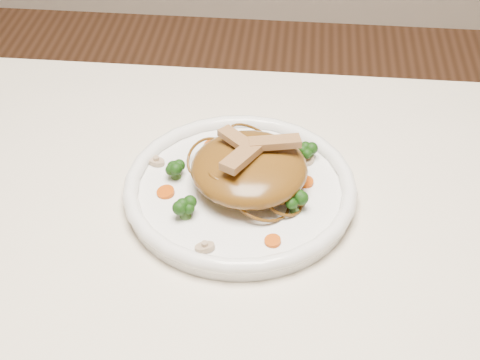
{
  "coord_description": "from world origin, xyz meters",
  "views": [
    {
      "loc": [
        0.06,
        -0.59,
        1.37
      ],
      "look_at": [
        -0.01,
        0.09,
        0.78
      ],
      "focal_mm": 52.99,
      "sensor_mm": 36.0,
      "label": 1
    }
  ],
  "objects": [
    {
      "name": "chicken_c",
      "position": [
        -0.0,
        0.08,
        0.83
      ],
      "size": [
        0.05,
        0.07,
        0.01
      ],
      "primitive_type": "cube",
      "rotation": [
        0.0,
        0.0,
        4.21
      ],
      "color": "#A6844E",
      "rests_on": "noodle_mound"
    },
    {
      "name": "carrot_3",
      "position": [
        -0.05,
        0.17,
        0.77
      ],
      "size": [
        0.03,
        0.03,
        0.0
      ],
      "primitive_type": "cylinder",
      "rotation": [
        0.0,
        0.0,
        0.32
      ],
      "color": "#C24507",
      "rests_on": "plate"
    },
    {
      "name": "plate",
      "position": [
        -0.01,
        0.09,
        0.76
      ],
      "size": [
        0.39,
        0.39,
        0.02
      ],
      "primitive_type": "cylinder",
      "rotation": [
        0.0,
        0.0,
        0.4
      ],
      "color": "white",
      "rests_on": "table"
    },
    {
      "name": "mushroom_3",
      "position": [
        0.04,
        0.17,
        0.77
      ],
      "size": [
        0.04,
        0.04,
        0.01
      ],
      "primitive_type": "cylinder",
      "rotation": [
        0.0,
        0.0,
        2.14
      ],
      "color": "beige",
      "rests_on": "plate"
    },
    {
      "name": "mushroom_0",
      "position": [
        -0.04,
        -0.02,
        0.77
      ],
      "size": [
        0.03,
        0.03,
        0.01
      ],
      "primitive_type": "cylinder",
      "rotation": [
        0.0,
        0.0,
        0.28
      ],
      "color": "beige",
      "rests_on": "plate"
    },
    {
      "name": "carrot_1",
      "position": [
        -0.1,
        0.07,
        0.77
      ],
      "size": [
        0.03,
        0.03,
        0.0
      ],
      "primitive_type": "cylinder",
      "rotation": [
        0.0,
        0.0,
        -0.21
      ],
      "color": "#C24507",
      "rests_on": "plate"
    },
    {
      "name": "chicken_b",
      "position": [
        -0.01,
        0.11,
        0.83
      ],
      "size": [
        0.06,
        0.05,
        0.01
      ],
      "primitive_type": "cube",
      "rotation": [
        0.0,
        0.0,
        2.42
      ],
      "color": "#A6844E",
      "rests_on": "noodle_mound"
    },
    {
      "name": "broccoli_1",
      "position": [
        -0.09,
        0.1,
        0.78
      ],
      "size": [
        0.03,
        0.03,
        0.03
      ],
      "primitive_type": null,
      "rotation": [
        0.0,
        0.0,
        0.1
      ],
      "color": "#163C0C",
      "rests_on": "plate"
    },
    {
      "name": "noodle_mound",
      "position": [
        0.0,
        0.1,
        0.79
      ],
      "size": [
        0.18,
        0.18,
        0.05
      ],
      "primitive_type": "ellipsoid",
      "rotation": [
        0.0,
        0.0,
        -0.22
      ],
      "color": "brown",
      "rests_on": "plate"
    },
    {
      "name": "broccoli_3",
      "position": [
        0.07,
        0.05,
        0.78
      ],
      "size": [
        0.04,
        0.04,
        0.03
      ],
      "primitive_type": null,
      "rotation": [
        0.0,
        0.0,
        -0.28
      ],
      "color": "#163C0C",
      "rests_on": "plate"
    },
    {
      "name": "table",
      "position": [
        0.0,
        0.0,
        0.65
      ],
      "size": [
        1.2,
        0.8,
        0.75
      ],
      "color": "beige",
      "rests_on": "ground"
    },
    {
      "name": "carrot_4",
      "position": [
        0.04,
        -0.0,
        0.77
      ],
      "size": [
        0.02,
        0.02,
        0.0
      ],
      "primitive_type": "cylinder",
      "rotation": [
        0.0,
        0.0,
        -0.06
      ],
      "color": "#C24507",
      "rests_on": "plate"
    },
    {
      "name": "broccoli_0",
      "position": [
        0.08,
        0.16,
        0.78
      ],
      "size": [
        0.03,
        0.03,
        0.03
      ],
      "primitive_type": null,
      "rotation": [
        0.0,
        0.0,
        0.32
      ],
      "color": "#163C0C",
      "rests_on": "plate"
    },
    {
      "name": "carrot_0",
      "position": [
        0.04,
        0.18,
        0.77
      ],
      "size": [
        0.02,
        0.02,
        0.0
      ],
      "primitive_type": "cylinder",
      "rotation": [
        0.0,
        0.0,
        0.39
      ],
      "color": "#C24507",
      "rests_on": "plate"
    },
    {
      "name": "carrot_2",
      "position": [
        0.08,
        0.11,
        0.77
      ],
      "size": [
        0.03,
        0.03,
        0.0
      ],
      "primitive_type": "cylinder",
      "rotation": [
        0.0,
        0.0,
        -0.26
      ],
      "color": "#C24507",
      "rests_on": "plate"
    },
    {
      "name": "mushroom_2",
      "position": [
        -0.12,
        0.13,
        0.77
      ],
      "size": [
        0.03,
        0.03,
        0.01
      ],
      "primitive_type": "cylinder",
      "rotation": [
        0.0,
        0.0,
        -0.38
      ],
      "color": "beige",
      "rests_on": "plate"
    },
    {
      "name": "chicken_a",
      "position": [
        0.03,
        0.11,
        0.83
      ],
      "size": [
        0.07,
        0.04,
        0.01
      ],
      "primitive_type": "cube",
      "rotation": [
        0.0,
        0.0,
        0.23
      ],
      "color": "#A6844E",
      "rests_on": "noodle_mound"
    },
    {
      "name": "mushroom_1",
      "position": [
        0.08,
        0.15,
        0.77
      ],
      "size": [
        0.03,
        0.03,
        0.01
      ],
      "primitive_type": "cylinder",
      "rotation": [
        0.0,
        0.0,
        1.18
      ],
      "color": "beige",
      "rests_on": "plate"
    },
    {
      "name": "broccoli_2",
      "position": [
        -0.07,
        0.03,
        0.78
      ],
      "size": [
        0.04,
        0.04,
        0.03
      ],
      "primitive_type": null,
      "rotation": [
        0.0,
        0.0,
        -0.41
      ],
      "color": "#163C0C",
      "rests_on": "plate"
    }
  ]
}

